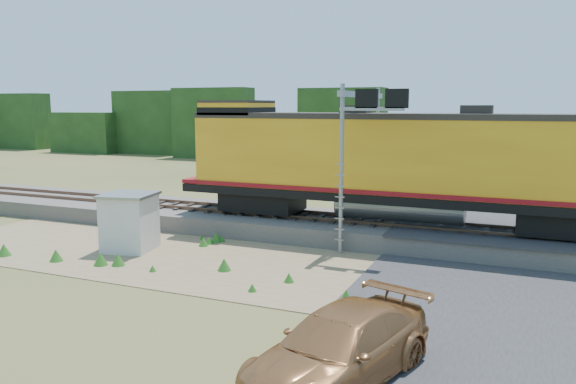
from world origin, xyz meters
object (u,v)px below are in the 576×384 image
at_px(shed, 130,222).
at_px(signal_gantry, 365,125).
at_px(locomotive, 393,162).
at_px(car, 340,348).

relative_size(shed, signal_gantry, 0.35).
height_order(locomotive, signal_gantry, signal_gantry).
distance_m(shed, signal_gantry, 10.53).
bearing_deg(signal_gantry, locomotive, 30.85).
height_order(signal_gantry, car, signal_gantry).
xyz_separation_m(locomotive, shed, (-9.50, -5.69, -2.31)).
xyz_separation_m(shed, car, (11.30, -7.21, -0.43)).
bearing_deg(car, signal_gantry, 119.91).
bearing_deg(locomotive, signal_gantry, -149.15).
bearing_deg(shed, locomotive, 19.61).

